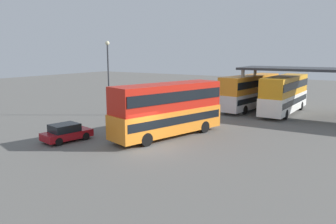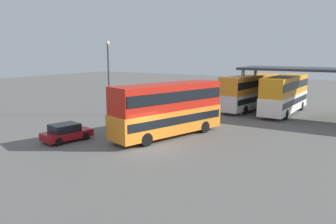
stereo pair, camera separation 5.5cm
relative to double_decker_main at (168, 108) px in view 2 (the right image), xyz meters
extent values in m
plane|color=#64625D|center=(0.65, -3.63, -2.35)|extent=(140.00, 140.00, 0.00)
cube|color=orange|center=(0.00, -0.01, -1.05)|extent=(5.20, 10.31, 1.89)
cube|color=red|center=(0.00, -0.01, 0.92)|extent=(5.07, 10.10, 2.05)
cube|color=black|center=(0.00, -0.01, -0.82)|extent=(5.12, 9.94, 0.64)
cube|color=black|center=(0.00, -0.01, 1.02)|extent=(5.12, 9.94, 0.82)
cube|color=black|center=(1.37, 4.75, -0.77)|extent=(2.09, 0.69, 1.13)
cube|color=orange|center=(1.37, 4.75, 0.14)|extent=(1.72, 0.57, 0.36)
cylinder|color=black|center=(-0.25, 3.29, -1.85)|extent=(0.55, 1.04, 1.00)
cylinder|color=black|center=(1.95, 2.65, -1.85)|extent=(0.55, 1.04, 1.00)
cylinder|color=black|center=(-1.96, -2.67, -1.85)|extent=(0.55, 1.04, 1.00)
cylinder|color=black|center=(0.24, -3.31, -1.85)|extent=(0.55, 1.04, 1.00)
cube|color=maroon|center=(-5.80, -5.37, -1.85)|extent=(2.42, 3.92, 0.55)
cube|color=black|center=(-5.83, -5.55, -1.29)|extent=(1.96, 2.28, 0.58)
cylinder|color=black|center=(-6.35, -4.11, -2.05)|extent=(0.31, 0.63, 0.60)
cylinder|color=black|center=(-4.80, -4.42, -2.05)|extent=(0.31, 0.63, 0.60)
cylinder|color=black|center=(-6.79, -6.33, -2.05)|extent=(0.31, 0.63, 0.60)
cylinder|color=black|center=(-5.24, -6.64, -2.05)|extent=(0.31, 0.63, 0.60)
cube|color=white|center=(1.35, 16.07, -1.11)|extent=(3.93, 11.32, 1.78)
cube|color=orange|center=(1.35, 16.07, 0.75)|extent=(3.83, 11.09, 1.93)
cube|color=black|center=(1.35, 16.07, -0.89)|extent=(3.91, 10.88, 0.61)
cube|color=black|center=(1.35, 16.07, 0.85)|extent=(3.91, 10.88, 0.77)
cube|color=black|center=(2.09, 21.50, -0.84)|extent=(2.08, 0.38, 1.07)
cube|color=orange|center=(2.09, 21.50, 0.02)|extent=(1.71, 0.31, 0.36)
cylinder|color=black|center=(0.72, 19.62, -1.85)|extent=(0.41, 1.03, 1.00)
cylinder|color=black|center=(2.92, 19.32, -1.85)|extent=(0.41, 1.03, 1.00)
cylinder|color=black|center=(-0.21, 12.81, -1.85)|extent=(0.41, 1.03, 1.00)
cylinder|color=black|center=(1.99, 12.51, -1.85)|extent=(0.41, 1.03, 1.00)
cube|color=white|center=(5.46, 15.50, -1.08)|extent=(2.85, 10.84, 1.83)
cube|color=orange|center=(5.46, 15.50, 0.82)|extent=(2.76, 10.62, 1.98)
cube|color=black|center=(5.46, 15.50, -0.86)|extent=(2.87, 10.41, 0.62)
cube|color=black|center=(5.46, 15.50, 0.92)|extent=(2.87, 10.41, 0.79)
cube|color=black|center=(5.65, 20.82, -0.81)|extent=(2.09, 0.18, 1.10)
cube|color=orange|center=(5.65, 20.82, 0.07)|extent=(1.72, 0.14, 0.36)
cylinder|color=black|center=(4.47, 18.87, -1.85)|extent=(0.32, 1.01, 1.00)
cylinder|color=black|center=(6.68, 18.79, -1.85)|extent=(0.32, 1.01, 1.00)
cylinder|color=black|center=(4.23, 12.21, -1.85)|extent=(0.32, 1.01, 1.00)
cylinder|color=black|center=(6.44, 12.13, -1.85)|extent=(0.32, 1.01, 1.00)
cube|color=#33353A|center=(10.35, 14.86, 2.66)|extent=(18.78, 6.35, 0.25)
cylinder|color=#9E9B93|center=(1.58, 16.92, 0.09)|extent=(0.36, 0.36, 4.88)
cylinder|color=#9E9B93|center=(1.71, 12.30, 0.09)|extent=(0.36, 0.36, 4.88)
cylinder|color=#33353A|center=(-10.26, 4.28, 1.41)|extent=(0.16, 0.16, 7.52)
sphere|color=beige|center=(-10.26, 4.28, 5.32)|extent=(0.44, 0.44, 0.44)
camera|label=1|loc=(13.83, -21.76, 4.36)|focal=34.94mm
camera|label=2|loc=(13.88, -21.73, 4.36)|focal=34.94mm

